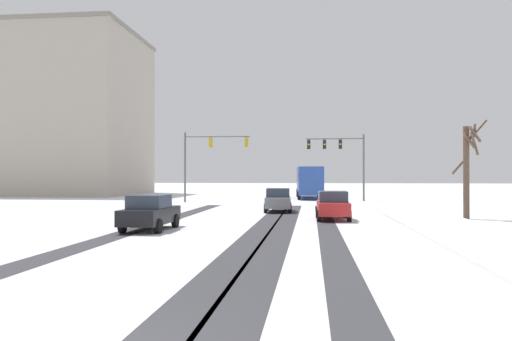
{
  "coord_description": "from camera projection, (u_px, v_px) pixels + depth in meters",
  "views": [
    {
      "loc": [
        3.29,
        -6.93,
        2.53
      ],
      "look_at": [
        0.0,
        23.14,
        2.8
      ],
      "focal_mm": 35.35,
      "sensor_mm": 36.0,
      "label": 1
    }
  ],
  "objects": [
    {
      "name": "wheel_track_left_lane",
      "position": [
        282.0,
        229.0,
        23.44
      ],
      "size": [
        1.12,
        36.36,
        0.01
      ],
      "primitive_type": "cube",
      "color": "#38383D",
      "rests_on": "ground"
    },
    {
      "name": "wheel_track_right_lane",
      "position": [
        261.0,
        229.0,
        23.55
      ],
      "size": [
        1.09,
        36.36,
        0.01
      ],
      "primitive_type": "cube",
      "color": "#38383D",
      "rests_on": "ground"
    },
    {
      "name": "wheel_track_center",
      "position": [
        143.0,
        228.0,
        24.17
      ],
      "size": [
        1.16,
        36.36,
        0.01
      ],
      "primitive_type": "cube",
      "color": "#38383D",
      "rests_on": "ground"
    },
    {
      "name": "wheel_track_oncoming",
      "position": [
        328.0,
        230.0,
        23.21
      ],
      "size": [
        0.97,
        36.36,
        0.01
      ],
      "primitive_type": "cube",
      "color": "#38383D",
      "rests_on": "ground"
    },
    {
      "name": "sidewalk_kerb_right",
      "position": [
        469.0,
        234.0,
        20.94
      ],
      "size": [
        4.0,
        36.36,
        0.12
      ],
      "primitive_type": "cube",
      "color": "white",
      "rests_on": "ground"
    },
    {
      "name": "traffic_signal_far_left",
      "position": [
        208.0,
        152.0,
        46.84
      ],
      "size": [
        6.16,
        0.5,
        6.5
      ],
      "color": "#56565B",
      "rests_on": "ground"
    },
    {
      "name": "traffic_signal_far_right",
      "position": [
        340.0,
        152.0,
        49.4
      ],
      "size": [
        5.71,
        0.41,
        6.5
      ],
      "color": "#56565B",
      "rests_on": "ground"
    },
    {
      "name": "car_grey_lead",
      "position": [
        278.0,
        200.0,
        34.62
      ],
      "size": [
        1.99,
        4.18,
        1.62
      ],
      "color": "slate",
      "rests_on": "ground"
    },
    {
      "name": "car_red_second",
      "position": [
        333.0,
        205.0,
        28.45
      ],
      "size": [
        1.89,
        4.13,
        1.62
      ],
      "color": "red",
      "rests_on": "ground"
    },
    {
      "name": "car_black_third",
      "position": [
        150.0,
        212.0,
        23.04
      ],
      "size": [
        1.9,
        4.13,
        1.62
      ],
      "color": "black",
      "rests_on": "ground"
    },
    {
      "name": "bus_oncoming",
      "position": [
        309.0,
        180.0,
        55.06
      ],
      "size": [
        3.04,
        11.1,
        3.38
      ],
      "color": "#284793",
      "rests_on": "ground"
    },
    {
      "name": "bare_tree_sidewalk_far",
      "position": [
        468.0,
        165.0,
        28.91
      ],
      "size": [
        1.79,
        1.85,
        5.65
      ],
      "color": "brown",
      "rests_on": "ground"
    },
    {
      "name": "office_building_far_left_block",
      "position": [
        32.0,
        115.0,
        66.15
      ],
      "size": [
        28.31,
        16.95,
        20.92
      ],
      "color": "#A89E8E",
      "rests_on": "ground"
    }
  ]
}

